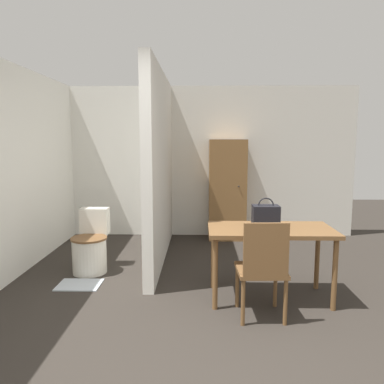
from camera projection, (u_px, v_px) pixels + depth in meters
wall_back at (198, 162)px, 6.33m from camera, size 5.23×0.12×2.50m
wall_left at (9, 172)px, 4.33m from camera, size 0.12×5.01×2.50m
partition_wall at (160, 168)px, 5.02m from camera, size 0.12×2.54×2.50m
dining_table at (270, 236)px, 3.77m from camera, size 1.25×0.65×0.74m
wooden_chair at (263, 266)px, 3.33m from camera, size 0.45×0.45×0.92m
toilet at (91, 247)px, 4.62m from camera, size 0.44×0.58×0.75m
handbag at (266, 217)px, 3.68m from camera, size 0.26×0.17×0.32m
wooden_cabinet at (227, 190)px, 6.10m from camera, size 0.60×0.42×1.63m
bath_mat at (79, 285)px, 4.19m from camera, size 0.48×0.36×0.01m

